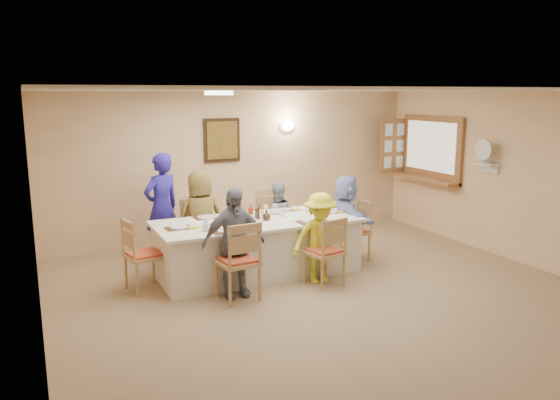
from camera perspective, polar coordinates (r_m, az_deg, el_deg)
name	(u,v)px	position (r m, az deg, el deg)	size (l,w,h in m)	color
ground	(346,307)	(6.57, 6.89, -11.06)	(7.00, 7.00, 0.00)	#997D5C
room_walls	(349,180)	(6.16, 7.21, 2.10)	(7.00, 7.00, 7.00)	tan
wall_picture	(222,140)	(9.13, -6.09, 6.24)	(0.62, 0.05, 0.72)	black
wall_sconce	(288,126)	(9.55, 0.81, 7.72)	(0.26, 0.09, 0.18)	white
ceiling_light	(219,93)	(7.01, -6.40, 11.05)	(0.36, 0.36, 0.05)	white
serving_hatch	(432,149)	(9.98, 15.57, 5.16)	(0.06, 1.50, 1.15)	brown
hatch_sill	(425,179)	(9.97, 14.88, 2.14)	(0.30, 1.50, 0.05)	brown
shutter_door	(393,146)	(10.41, 11.76, 5.57)	(0.55, 0.04, 1.00)	brown
fan_shelf	(486,164)	(8.96, 20.74, 3.55)	(0.22, 0.36, 0.03)	white
desk_fan	(485,154)	(8.92, 20.67, 4.50)	(0.30, 0.30, 0.28)	#A5A5A8
dining_table	(258,247)	(7.58, -2.34, -4.89)	(2.80, 1.19, 0.76)	white
chair_back_left	(199,232)	(8.09, -8.47, -3.28)	(0.45, 0.45, 0.95)	tan
chair_back_right	(273,222)	(8.49, -0.69, -2.27)	(0.48, 0.48, 1.01)	tan
chair_front_left	(237,260)	(6.62, -4.48, -6.27)	(0.48, 0.48, 0.99)	tan
chair_front_right	(324,251)	(7.12, 4.64, -5.31)	(0.44, 0.44, 0.92)	tan
chair_left_end	(145,254)	(7.13, -13.97, -5.51)	(0.45, 0.45, 0.94)	tan
chair_right_end	(353,230)	(8.26, 7.64, -3.16)	(0.43, 0.43, 0.89)	tan
diner_back_left	(201,218)	(7.92, -8.27, -1.90)	(0.70, 0.48, 1.40)	brown
diner_back_right	(277,219)	(8.37, -0.35, -1.98)	(0.59, 0.48, 1.14)	#99A2AE
diner_front_left	(234,242)	(6.68, -4.86, -4.45)	(0.81, 0.34, 1.37)	gray
diner_front_right	(320,238)	(7.18, 4.19, -3.98)	(0.82, 0.52, 1.20)	yellow
diner_right_end	(346,218)	(8.14, 6.91, -1.88)	(0.56, 1.25, 1.30)	#97A7E9
caregiver	(162,207)	(8.24, -12.24, -0.75)	(0.70, 0.59, 1.62)	#2B22A9
placemat_fl	(226,231)	(6.89, -5.62, -3.28)	(0.37, 0.28, 0.01)	#472B19
plate_fl	(226,231)	(6.89, -5.63, -3.20)	(0.24, 0.24, 0.02)	white
napkin_fl	(241,230)	(6.90, -4.08, -3.17)	(0.15, 0.15, 0.01)	yellow
placemat_fr	(311,222)	(7.36, 3.22, -2.30)	(0.36, 0.27, 0.01)	#472B19
plate_fr	(311,221)	(7.36, 3.22, -2.22)	(0.23, 0.23, 0.01)	white
napkin_fr	(324,221)	(7.40, 4.63, -2.19)	(0.15, 0.15, 0.01)	yellow
placemat_bl	(206,218)	(7.67, -7.72, -1.84)	(0.33, 0.24, 0.01)	#472B19
plate_bl	(206,217)	(7.67, -7.72, -1.77)	(0.25, 0.25, 0.02)	white
napkin_bl	(220,217)	(7.67, -6.33, -1.74)	(0.14, 0.14, 0.01)	yellow
placemat_br	(284,210)	(8.09, 0.41, -1.04)	(0.33, 0.24, 0.01)	#472B19
plate_br	(284,209)	(8.09, 0.41, -0.98)	(0.23, 0.23, 0.01)	white
napkin_br	(296,209)	(8.13, 1.71, -0.95)	(0.14, 0.14, 0.01)	yellow
placemat_le	(179,228)	(7.14, -10.54, -2.90)	(0.34, 0.26, 0.01)	#472B19
plate_le	(179,227)	(7.14, -10.54, -2.82)	(0.23, 0.23, 0.01)	white
napkin_le	(193,227)	(7.14, -9.04, -2.80)	(0.13, 0.13, 0.01)	yellow
placemat_re	(329,212)	(7.97, 5.09, -1.29)	(0.34, 0.25, 0.01)	#472B19
plate_re	(329,212)	(7.97, 5.09, -1.22)	(0.25, 0.25, 0.02)	white
napkin_re	(341,211)	(8.01, 6.39, -1.19)	(0.14, 0.14, 0.01)	yellow
teacup_a	(206,228)	(6.94, -7.76, -2.92)	(0.11, 0.11, 0.08)	white
teacup_b	(266,208)	(8.09, -1.47, -0.80)	(0.10, 0.10, 0.08)	white
bowl_a	(251,224)	(7.14, -3.09, -2.53)	(0.27, 0.27, 0.05)	white
bowl_b	(275,212)	(7.86, -0.51, -1.22)	(0.22, 0.22, 0.06)	white
condiment_ketchup	(251,212)	(7.45, -3.09, -1.27)	(0.11, 0.11, 0.23)	#A2260D
condiment_brown	(259,212)	(7.53, -2.20, -1.23)	(0.10, 0.10, 0.20)	#3F2310
condiment_malt	(267,215)	(7.45, -1.42, -1.57)	(0.13, 0.13, 0.14)	#3F2310
drinking_glass	(246,216)	(7.46, -3.58, -1.71)	(0.07, 0.07, 0.11)	silver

